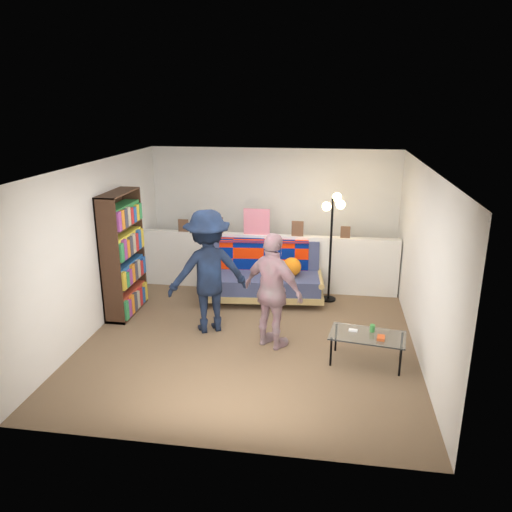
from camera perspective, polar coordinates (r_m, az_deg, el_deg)
The scene contains 10 objects.
ground at distance 7.25m, azimuth -0.48°, elevation -8.89°, with size 5.00×5.00×0.00m, color brown.
room_shell at distance 7.13m, azimuth 0.09°, elevation 4.93°, with size 4.60×5.05×2.45m.
half_wall_ledge at distance 8.72m, azimuth 1.39°, elevation -0.72°, with size 4.45×0.15×1.00m, color silver.
ledge_decor at distance 8.54m, azimuth -0.10°, elevation 3.63°, with size 2.97×0.02×0.45m.
futon_sofa at distance 8.33m, azimuth 0.96°, elevation -2.36°, with size 2.05×1.13×0.85m.
bookshelf at distance 7.92m, azimuth -14.97°, elevation -0.22°, with size 0.32×0.96×1.92m.
coffee_table at distance 6.51m, azimuth 12.67°, elevation -8.99°, with size 1.00×0.65×0.49m.
floor_lamp at distance 8.13m, azimuth 8.78°, elevation 3.43°, with size 0.36×0.34×1.80m.
person_left at distance 7.10m, azimuth -5.51°, elevation -1.78°, with size 1.15×0.66×1.78m, color black.
person_right at distance 6.61m, azimuth 1.97°, elevation -4.08°, with size 0.93×0.39×1.59m, color #CF8699.
Camera 1 is at (1.04, -6.41, 3.22)m, focal length 35.00 mm.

